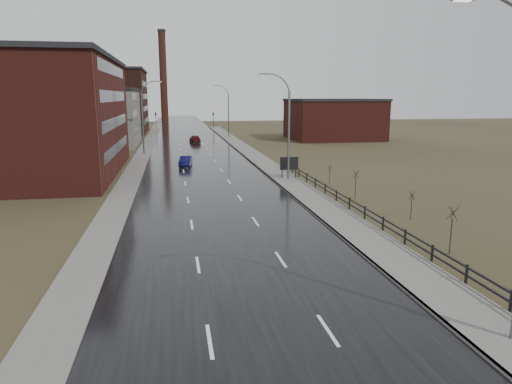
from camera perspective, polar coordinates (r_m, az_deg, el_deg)
name	(u,v)px	position (r m, az deg, el deg)	size (l,w,h in m)	color
road	(196,155)	(72.15, -7.52, 4.64)	(14.00, 300.00, 0.06)	black
sidewalk_right	(289,181)	(48.84, 4.10, 1.34)	(3.20, 180.00, 0.18)	#595651
curb_right	(275,182)	(48.49, 2.36, 1.29)	(0.16, 180.00, 0.18)	slate
sidewalk_left	(142,156)	(72.24, -14.05, 4.42)	(2.40, 260.00, 0.12)	#595651
warehouse_near	(15,116)	(59.25, -27.88, 8.36)	(22.44, 28.56, 13.50)	#471914
warehouse_mid	(93,117)	(90.78, -19.76, 8.83)	(16.32, 20.40, 10.50)	slate
warehouse_far	(91,101)	(121.13, -19.92, 10.60)	(26.52, 24.48, 15.50)	#331611
building_right	(333,119)	(99.50, 9.66, 8.98)	(18.36, 16.32, 8.50)	#471914
smokestack	(163,77)	(161.67, -11.51, 13.95)	(2.70, 2.70, 30.70)	#331611
streetlight_right_mid	(286,127)	(49.07, 3.79, 8.17)	(3.36, 0.28, 11.35)	slate
streetlight_left	(144,117)	(73.71, -13.79, 9.09)	(3.36, 0.28, 11.35)	slate
streetlight_right_far	(227,111)	(102.25, -3.64, 10.08)	(3.36, 0.28, 11.35)	slate
guardrail	(369,214)	(33.83, 13.92, -2.65)	(0.10, 53.05, 1.10)	black
shrub_c	(452,229)	(28.63, 23.25, -4.22)	(0.68, 0.71, 2.88)	#382D23
shrub_d	(411,204)	(35.72, 18.86, -1.48)	(0.51, 0.53, 2.13)	#382D23
shrub_e	(356,184)	(41.54, 12.35, 1.02)	(0.61, 0.64, 2.57)	#382D23
shrub_f	(330,174)	(48.56, 9.18, 2.26)	(0.46, 0.48, 1.91)	#382D23
billboard	(289,164)	(50.44, 4.17, 3.50)	(2.05, 0.17, 2.47)	black
traffic_light_left	(156,112)	(131.67, -12.44, 9.69)	(0.58, 2.73, 5.30)	black
traffic_light_right	(213,112)	(132.08, -5.38, 9.92)	(0.58, 2.73, 5.30)	black
car_near	(186,162)	(60.05, -8.79, 3.77)	(1.41, 4.04, 1.33)	#0E0C3F
car_far	(195,139)	(91.27, -7.64, 6.59)	(1.77, 4.41, 1.50)	#4B0C0E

